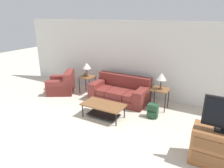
% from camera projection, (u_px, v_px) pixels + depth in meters
% --- Properties ---
extents(wall_back, '(9.19, 0.06, 2.60)m').
position_uv_depth(wall_back, '(131.00, 59.00, 6.98)').
color(wall_back, silver).
rests_on(wall_back, ground_plane).
extents(couch, '(1.92, 1.00, 0.82)m').
position_uv_depth(couch, '(120.00, 92.00, 6.75)').
color(couch, maroon).
rests_on(couch, ground_plane).
extents(armchair, '(1.25, 1.26, 0.80)m').
position_uv_depth(armchair, '(62.00, 85.00, 7.44)').
color(armchair, maroon).
rests_on(armchair, ground_plane).
extents(coffee_table, '(1.20, 0.63, 0.40)m').
position_uv_depth(coffee_table, '(103.00, 108.00, 5.61)').
color(coffee_table, brown).
rests_on(coffee_table, ground_plane).
extents(side_table_left, '(0.52, 0.47, 0.65)m').
position_uv_depth(side_table_left, '(87.00, 78.00, 7.28)').
color(side_table_left, brown).
rests_on(side_table_left, ground_plane).
extents(side_table_right, '(0.52, 0.47, 0.65)m').
position_uv_depth(side_table_right, '(160.00, 91.00, 6.05)').
color(side_table_right, brown).
rests_on(side_table_right, ground_plane).
extents(table_lamp_left, '(0.30, 0.30, 0.50)m').
position_uv_depth(table_lamp_left, '(87.00, 66.00, 7.13)').
color(table_lamp_left, '#472D1E').
rests_on(table_lamp_left, side_table_left).
extents(table_lamp_right, '(0.30, 0.30, 0.50)m').
position_uv_depth(table_lamp_right, '(161.00, 77.00, 5.90)').
color(table_lamp_right, '#472D1E').
rests_on(table_lamp_right, side_table_right).
extents(tv_console, '(0.99, 0.52, 0.75)m').
position_uv_depth(tv_console, '(219.00, 148.00, 3.79)').
color(tv_console, '#935B33').
rests_on(tv_console, ground_plane).
extents(backpack, '(0.29, 0.26, 0.40)m').
position_uv_depth(backpack, '(153.00, 111.00, 5.63)').
color(backpack, '#23472D').
rests_on(backpack, ground_plane).
extents(picture_frame, '(0.10, 0.04, 0.13)m').
position_uv_depth(picture_frame, '(85.00, 75.00, 7.20)').
color(picture_frame, '#4C3828').
rests_on(picture_frame, side_table_left).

